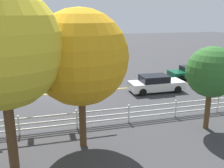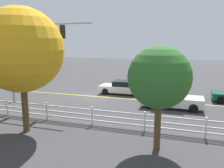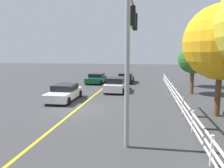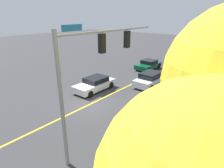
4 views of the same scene
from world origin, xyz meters
name	(u,v)px [view 1 (image 1 of 4)]	position (x,y,z in m)	size (l,w,h in m)	color
ground_plane	(69,92)	(0.00, 0.00, 0.00)	(120.00, 120.00, 0.00)	#38383A
lane_center_stripe	(113,89)	(-4.00, 0.00, 0.00)	(28.00, 0.16, 0.01)	gold
signal_assembly	(13,42)	(3.66, 4.07, 4.86)	(7.56, 0.37, 6.88)	gray
car_0	(92,78)	(-2.45, -1.94, 0.66)	(4.51, 2.03, 1.34)	silver
car_1	(156,84)	(-7.38, 1.72, 0.71)	(4.73, 1.97, 1.47)	silver
car_2	(189,72)	(-12.78, -1.65, 0.63)	(4.17, 2.16, 1.28)	#0C4C2D
car_3	(223,81)	(-13.94, 2.11, 0.63)	(4.12, 2.01, 1.29)	black
white_rail_fence	(129,113)	(-3.00, 7.21, 0.60)	(26.10, 0.10, 1.15)	white
tree_1	(1,48)	(3.48, 10.42, 5.31)	(4.95, 4.95, 7.80)	brown
tree_3	(212,72)	(-7.19, 9.23, 3.43)	(2.89, 2.89, 4.89)	brown
tree_4	(80,58)	(0.21, 9.32, 4.61)	(4.62, 4.62, 6.93)	brown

